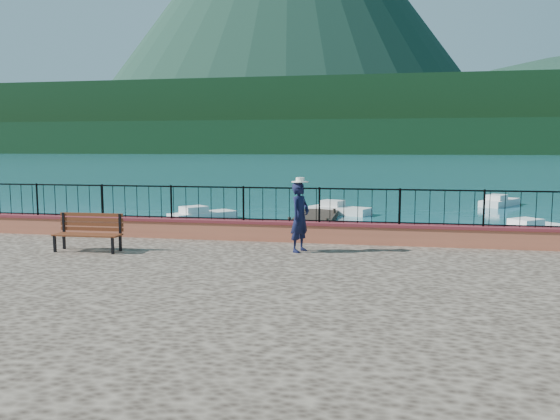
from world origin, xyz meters
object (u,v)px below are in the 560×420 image
(park_bench, at_px, (88,240))
(boat_2, at_px, (533,226))
(boat_1, at_px, (477,238))
(boat_4, at_px, (340,207))
(boat_5, at_px, (500,200))
(boat_3, at_px, (203,213))
(boat_0, at_px, (271,230))
(person, at_px, (300,217))

(park_bench, bearing_deg, boat_2, 40.90)
(park_bench, bearing_deg, boat_1, 38.00)
(park_bench, relative_size, boat_4, 0.50)
(boat_1, relative_size, boat_5, 1.05)
(boat_5, bearing_deg, park_bench, -178.02)
(park_bench, distance_m, boat_5, 29.56)
(boat_3, bearing_deg, boat_1, -73.61)
(boat_3, bearing_deg, boat_2, -57.15)
(boat_0, height_order, boat_2, same)
(boat_3, bearing_deg, boat_0, -97.69)
(boat_0, relative_size, boat_5, 0.90)
(person, distance_m, boat_4, 18.00)
(boat_0, relative_size, boat_4, 0.96)
(boat_1, bearing_deg, boat_2, 51.03)
(park_bench, distance_m, boat_4, 19.57)
(boat_0, distance_m, boat_4, 9.66)
(boat_5, bearing_deg, boat_3, 154.30)
(park_bench, bearing_deg, boat_4, 73.75)
(boat_1, bearing_deg, boat_5, 76.05)
(park_bench, height_order, boat_0, park_bench)
(boat_4, relative_size, boat_5, 0.93)
(park_bench, xyz_separation_m, person, (5.38, 0.95, 0.60))
(boat_4, bearing_deg, boat_0, -79.19)
(boat_2, bearing_deg, boat_1, -168.66)
(boat_3, xyz_separation_m, boat_4, (7.01, 3.98, 0.00))
(person, bearing_deg, boat_4, 23.89)
(person, bearing_deg, boat_5, 1.03)
(boat_2, distance_m, boat_3, 16.15)
(person, distance_m, boat_5, 26.34)
(person, xyz_separation_m, boat_0, (-2.49, 8.50, -1.70))
(boat_0, bearing_deg, boat_1, -21.63)
(person, height_order, boat_4, person)
(boat_2, bearing_deg, person, -165.97)
(person, distance_m, boat_3, 15.84)
(park_bench, xyz_separation_m, boat_0, (2.90, 9.46, -1.09))
(park_bench, relative_size, boat_1, 0.44)
(boat_0, height_order, boat_1, same)
(boat_3, bearing_deg, boat_4, -19.81)
(person, relative_size, boat_4, 0.51)
(boat_4, bearing_deg, boat_1, -34.82)
(park_bench, distance_m, boat_0, 9.95)
(park_bench, relative_size, boat_5, 0.46)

